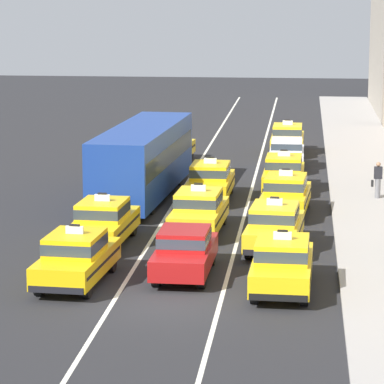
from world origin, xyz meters
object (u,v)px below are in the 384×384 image
at_px(taxi_right_sixth, 287,138).
at_px(taxi_right_fourth, 284,172).
at_px(taxi_left_nearest, 76,257).
at_px(taxi_center_third, 210,180).
at_px(bus_left_third, 143,158).
at_px(taxi_right_second, 275,226).
at_px(taxi_left_fourth, 171,147).
at_px(taxi_left_second, 103,221).
at_px(sedan_right_fifth, 287,153).
at_px(sedan_center_nearest, 185,250).
at_px(taxi_center_second, 199,211).
at_px(taxi_right_third, 286,194).
at_px(taxi_right_nearest, 282,263).
at_px(pedestrian_trailing, 378,180).

bearing_deg(taxi_right_sixth, taxi_right_fourth, -89.81).
height_order(taxi_left_nearest, taxi_center_third, same).
relative_size(bus_left_third, taxi_right_second, 2.43).
relative_size(taxi_left_fourth, taxi_right_sixth, 1.02).
relative_size(taxi_left_fourth, taxi_right_second, 1.00).
xyz_separation_m(taxi_left_nearest, taxi_center_third, (3.02, 13.81, 0.00)).
height_order(taxi_left_second, sedan_right_fifth, taxi_left_second).
relative_size(sedan_center_nearest, sedan_right_fifth, 1.01).
bearing_deg(taxi_center_second, taxi_center_third, 91.20).
height_order(taxi_left_fourth, taxi_right_third, same).
bearing_deg(taxi_right_fourth, sedan_center_nearest, -100.96).
xyz_separation_m(taxi_left_fourth, taxi_right_nearest, (6.45, -23.51, 0.00)).
relative_size(taxi_center_second, taxi_right_fourth, 1.01).
bearing_deg(taxi_center_second, bus_left_third, 115.73).
height_order(taxi_left_second, taxi_center_third, same).
bearing_deg(taxi_left_nearest, taxi_left_second, 91.29).
bearing_deg(taxi_center_second, taxi_right_fourth, 70.92).
bearing_deg(taxi_right_second, taxi_right_fourth, 89.57).
distance_m(sedan_center_nearest, taxi_center_third, 12.51).
relative_size(taxi_left_second, taxi_right_fourth, 1.01).
bearing_deg(sedan_center_nearest, taxi_left_fourth, 98.36).
bearing_deg(taxi_left_nearest, taxi_right_nearest, -0.67).
bearing_deg(taxi_left_second, bus_left_third, 89.12).
xyz_separation_m(taxi_right_nearest, taxi_right_fourth, (-0.31, 16.29, 0.00)).
bearing_deg(bus_left_third, taxi_center_third, -2.25).
bearing_deg(sedan_right_fifth, taxi_right_third, -89.12).
bearing_deg(taxi_right_fourth, taxi_right_third, -87.82).
relative_size(taxi_left_second, sedan_center_nearest, 1.07).
relative_size(taxi_center_third, taxi_right_nearest, 1.00).
distance_m(taxi_left_nearest, taxi_right_second, 7.97).
relative_size(taxi_right_sixth, pedestrian_trailing, 2.85).
distance_m(taxi_left_fourth, taxi_right_sixth, 7.31).
xyz_separation_m(taxi_right_nearest, pedestrian_trailing, (3.84, 14.37, 0.08)).
height_order(bus_left_third, sedan_right_fifth, bus_left_third).
bearing_deg(taxi_left_fourth, sedan_right_fifth, -10.30).
bearing_deg(taxi_left_second, taxi_left_nearest, -88.71).
distance_m(taxi_right_second, pedestrian_trailing, 10.13).
bearing_deg(sedan_right_fifth, bus_left_third, -126.53).
height_order(taxi_left_nearest, taxi_right_second, same).
distance_m(taxi_left_second, pedestrian_trailing, 13.90).
bearing_deg(taxi_right_fourth, taxi_right_second, -90.43).
height_order(taxi_left_nearest, taxi_right_sixth, same).
height_order(taxi_right_fourth, pedestrian_trailing, taxi_right_fourth).
height_order(taxi_left_fourth, taxi_center_second, same).
relative_size(taxi_left_fourth, sedan_right_fifth, 1.08).
distance_m(taxi_left_second, taxi_center_third, 9.20).
distance_m(sedan_center_nearest, taxi_right_nearest, 3.48).
bearing_deg(bus_left_third, taxi_right_third, -24.01).
bearing_deg(taxi_center_third, sedan_right_fifth, 69.35).
bearing_deg(taxi_left_second, taxi_right_nearest, -38.31).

